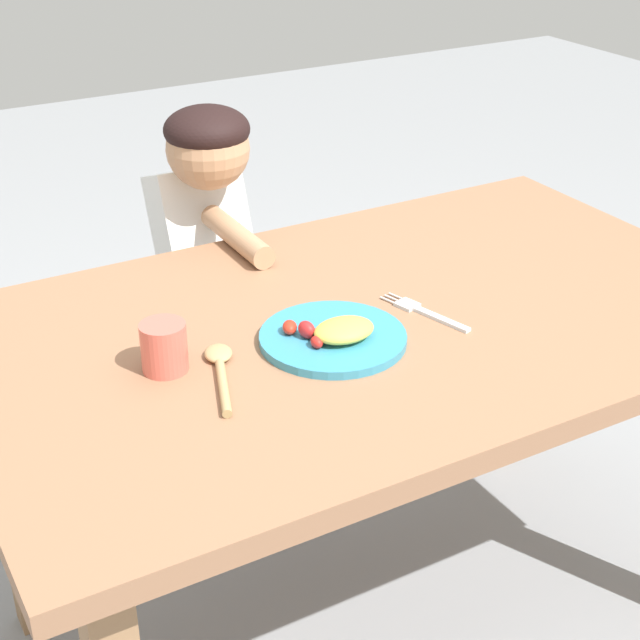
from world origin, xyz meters
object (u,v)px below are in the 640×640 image
Objects in this scene: fork at (424,312)px; person at (206,286)px; spoon at (220,368)px; plate at (334,336)px; drinking_cup at (163,346)px.

fork is 0.19× the size of person.
fork is 0.37m from spoon.
plate is 0.19m from spoon.
person is at bearing -0.30° from fork.
plate is at bearing -72.10° from spoon.
drinking_cup is (-0.44, 0.05, 0.04)m from fork.
fork is at bearing 3.65° from plate.
person reaches higher than spoon.
spoon is 0.21× the size of person.
plate is at bearing 87.34° from person.
plate is 3.04× the size of drinking_cup.
plate is 1.30× the size of fork.
fork is 2.33× the size of drinking_cup.
person is at bearing -0.66° from spoon.
spoon is at bearing 177.90° from plate.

